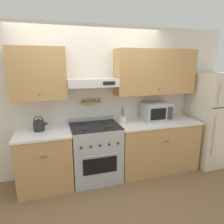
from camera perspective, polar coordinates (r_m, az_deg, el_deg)
ground_plane at (r=3.39m, az=-3.20°, el=-21.01°), size 16.00×16.00×0.00m
wall_back at (r=3.46m, az=-3.58°, el=5.87°), size 5.20×0.46×2.55m
counter_left at (r=3.39m, az=-18.55°, el=-12.75°), size 0.82×0.67×0.92m
counter_right at (r=3.82m, az=12.39°, el=-9.19°), size 1.48×0.67×0.92m
stove_range at (r=3.43m, az=-4.69°, el=-11.34°), size 0.79×0.67×1.01m
refrigerator at (r=4.32m, az=26.50°, el=-1.81°), size 0.73×0.76×1.75m
tea_kettle at (r=3.27m, az=-20.14°, el=-3.45°), size 0.21×0.17×0.24m
microwave at (r=3.72m, az=12.40°, el=0.17°), size 0.49×0.39×0.32m
utensil_crock at (r=3.46m, az=3.00°, el=-2.10°), size 0.14×0.14×0.28m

